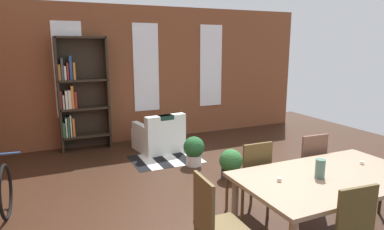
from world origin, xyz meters
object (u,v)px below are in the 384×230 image
(potted_plant_corner, at_px, (231,163))
(armchair_white, at_px, (159,136))
(bookshelf_tall, at_px, (79,94))
(vase_on_table, at_px, (320,169))
(dining_table, at_px, (330,182))
(dining_chair_head_left, at_px, (215,223))
(dining_chair_far_right, at_px, (307,166))
(potted_plant_by_shelf, at_px, (194,150))
(dining_chair_far_left, at_px, (251,176))

(potted_plant_corner, bearing_deg, armchair_white, 106.50)
(bookshelf_tall, xyz_separation_m, armchair_white, (1.37, -0.71, -0.82))
(vase_on_table, xyz_separation_m, potted_plant_corner, (0.12, 1.89, -0.59))
(dining_table, relative_size, dining_chair_head_left, 2.00)
(armchair_white, bearing_deg, dining_chair_far_right, -71.35)
(vase_on_table, distance_m, bookshelf_tall, 4.78)
(dining_chair_far_right, bearing_deg, dining_table, -118.90)
(vase_on_table, distance_m, potted_plant_corner, 1.99)
(dining_chair_head_left, distance_m, potted_plant_by_shelf, 2.85)
(dining_chair_far_left, distance_m, potted_plant_corner, 1.22)
(dining_chair_head_left, relative_size, potted_plant_by_shelf, 1.87)
(dining_chair_far_left, height_order, bookshelf_tall, bookshelf_tall)
(armchair_white, relative_size, potted_plant_by_shelf, 1.78)
(bookshelf_tall, bearing_deg, dining_table, -66.35)
(potted_plant_by_shelf, bearing_deg, dining_chair_far_left, -93.66)
(dining_chair_far_left, bearing_deg, dining_table, -60.85)
(armchair_white, bearing_deg, bookshelf_tall, 152.48)
(dining_chair_far_left, relative_size, dining_chair_far_right, 1.00)
(dining_chair_far_left, xyz_separation_m, armchair_white, (-0.14, 2.95, -0.23))
(dining_table, bearing_deg, potted_plant_corner, 90.93)
(armchair_white, xyz_separation_m, potted_plant_by_shelf, (0.26, -1.06, 0.00))
(vase_on_table, bearing_deg, potted_plant_corner, 86.39)
(vase_on_table, distance_m, dining_chair_far_left, 0.88)
(bookshelf_tall, bearing_deg, potted_plant_by_shelf, -47.35)
(vase_on_table, distance_m, dining_chair_far_right, 1.01)
(dining_chair_head_left, xyz_separation_m, potted_plant_by_shelf, (1.02, 2.65, -0.23))
(vase_on_table, distance_m, potted_plant_by_shelf, 2.72)
(armchair_white, bearing_deg, dining_table, -81.27)
(bookshelf_tall, distance_m, armchair_white, 1.75)
(dining_table, xyz_separation_m, dining_chair_far_left, (-0.43, 0.77, -0.15))
(bookshelf_tall, bearing_deg, vase_on_table, -68.00)
(dining_chair_far_left, height_order, potted_plant_by_shelf, dining_chair_far_left)
(bookshelf_tall, bearing_deg, armchair_white, -27.52)
(vase_on_table, height_order, potted_plant_by_shelf, vase_on_table)
(bookshelf_tall, height_order, potted_plant_corner, bookshelf_tall)
(dining_chair_far_left, distance_m, bookshelf_tall, 4.00)
(dining_chair_far_right, xyz_separation_m, dining_chair_head_left, (-1.75, -0.77, 0.00))
(vase_on_table, height_order, dining_chair_far_left, dining_chair_far_left)
(bookshelf_tall, xyz_separation_m, potted_plant_by_shelf, (1.63, -1.77, -0.82))
(dining_chair_far_right, height_order, bookshelf_tall, bookshelf_tall)
(dining_table, xyz_separation_m, dining_chair_head_left, (-1.32, 0.00, -0.15))
(dining_chair_head_left, relative_size, armchair_white, 1.05)
(dining_chair_head_left, xyz_separation_m, armchair_white, (0.75, 3.71, -0.23))
(vase_on_table, bearing_deg, dining_table, 0.00)
(dining_chair_far_left, distance_m, armchair_white, 2.96)
(dining_table, distance_m, bookshelf_tall, 4.85)
(dining_chair_far_right, distance_m, potted_plant_corner, 1.24)
(dining_table, distance_m, armchair_white, 3.78)
(potted_plant_corner, bearing_deg, potted_plant_by_shelf, 109.91)
(dining_chair_head_left, height_order, potted_plant_by_shelf, dining_chair_head_left)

